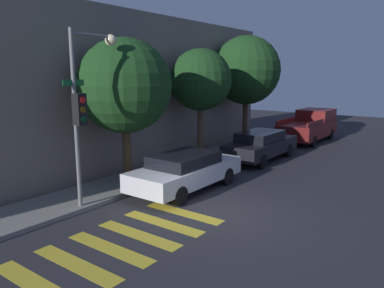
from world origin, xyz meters
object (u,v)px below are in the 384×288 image
(traffic_light_pole, at_px, (86,95))
(tree_midblock, at_px, (201,80))
(sedan_near_corner, at_px, (186,170))
(tree_near_corner, at_px, (125,86))
(tree_far_end, at_px, (246,70))
(sedan_middle, at_px, (261,145))
(pickup_truck, at_px, (310,126))

(traffic_light_pole, relative_size, tree_midblock, 1.03)
(sedan_near_corner, xyz_separation_m, tree_near_corner, (-0.75, 2.14, 2.90))
(sedan_near_corner, bearing_deg, tree_far_end, 14.66)
(sedan_near_corner, xyz_separation_m, sedan_middle, (5.84, 0.00, 0.02))
(sedan_middle, xyz_separation_m, tree_near_corner, (-6.59, 2.14, 2.88))
(sedan_near_corner, distance_m, tree_far_end, 9.14)
(traffic_light_pole, bearing_deg, pickup_truck, -4.65)
(sedan_near_corner, height_order, pickup_truck, pickup_truck)
(traffic_light_pole, bearing_deg, sedan_middle, -8.07)
(pickup_truck, height_order, tree_near_corner, tree_near_corner)
(tree_midblock, height_order, tree_far_end, tree_far_end)
(sedan_near_corner, bearing_deg, tree_near_corner, 109.38)
(sedan_near_corner, height_order, tree_near_corner, tree_near_corner)
(sedan_middle, bearing_deg, tree_far_end, 42.53)
(traffic_light_pole, distance_m, pickup_truck, 15.85)
(sedan_near_corner, relative_size, tree_midblock, 0.88)
(tree_midblock, bearing_deg, pickup_truck, -13.99)
(sedan_near_corner, relative_size, sedan_middle, 0.97)
(traffic_light_pole, xyz_separation_m, tree_midblock, (7.01, 0.87, 0.31))
(sedan_middle, xyz_separation_m, tree_far_end, (2.33, 2.14, 3.48))
(traffic_light_pole, relative_size, tree_near_corner, 1.00)
(sedan_middle, height_order, pickup_truck, pickup_truck)
(sedan_middle, height_order, tree_near_corner, tree_near_corner)
(traffic_light_pole, bearing_deg, tree_far_end, 4.40)
(tree_midblock, relative_size, tree_far_end, 0.85)
(tree_near_corner, bearing_deg, sedan_near_corner, -70.62)
(sedan_near_corner, distance_m, sedan_middle, 5.84)
(traffic_light_pole, xyz_separation_m, sedan_near_corner, (3.11, -1.27, -2.73))
(sedan_middle, relative_size, tree_near_corner, 0.89)
(tree_near_corner, distance_m, tree_midblock, 4.66)
(tree_midblock, distance_m, tree_far_end, 4.29)
(pickup_truck, distance_m, tree_far_end, 5.84)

